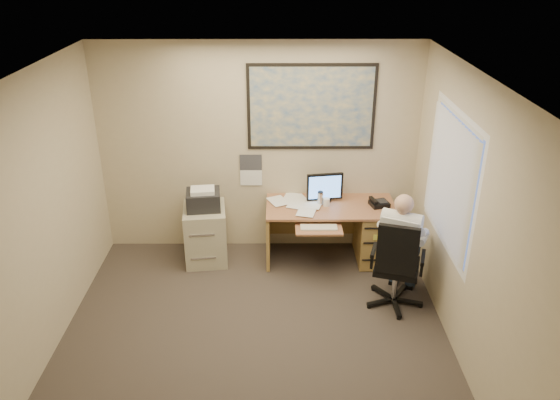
{
  "coord_description": "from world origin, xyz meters",
  "views": [
    {
      "loc": [
        0.24,
        -4.21,
        3.69
      ],
      "look_at": [
        0.27,
        1.3,
        1.1
      ],
      "focal_mm": 35.0,
      "sensor_mm": 36.0,
      "label": 1
    }
  ],
  "objects_px": {
    "person": "(398,250)",
    "filing_cabinet": "(205,229)",
    "desk": "(356,227)",
    "office_chair": "(398,281)"
  },
  "relations": [
    {
      "from": "person",
      "to": "filing_cabinet",
      "type": "bearing_deg",
      "value": -176.87
    },
    {
      "from": "person",
      "to": "desk",
      "type": "bearing_deg",
      "value": 134.3
    },
    {
      "from": "filing_cabinet",
      "to": "office_chair",
      "type": "height_order",
      "value": "office_chair"
    },
    {
      "from": "desk",
      "to": "filing_cabinet",
      "type": "bearing_deg",
      "value": -179.26
    },
    {
      "from": "office_chair",
      "to": "person",
      "type": "distance_m",
      "value": 0.36
    },
    {
      "from": "desk",
      "to": "office_chair",
      "type": "relative_size",
      "value": 1.46
    },
    {
      "from": "desk",
      "to": "filing_cabinet",
      "type": "xyz_separation_m",
      "value": [
        -1.91,
        -0.02,
        -0.01
      ]
    },
    {
      "from": "desk",
      "to": "person",
      "type": "distance_m",
      "value": 1.04
    },
    {
      "from": "desk",
      "to": "office_chair",
      "type": "xyz_separation_m",
      "value": [
        0.33,
        -1.05,
        -0.12
      ]
    },
    {
      "from": "filing_cabinet",
      "to": "office_chair",
      "type": "bearing_deg",
      "value": -31.29
    }
  ]
}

